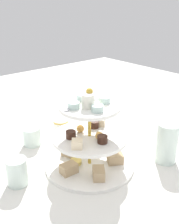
# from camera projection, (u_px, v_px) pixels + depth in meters

# --- Properties ---
(ground_plane) EXTENTS (2.40, 2.40, 0.00)m
(ground_plane) POSITION_uv_depth(u_px,v_px,m) (90.00, 166.00, 0.87)
(ground_plane) COLOR silver
(tiered_serving_stand) EXTENTS (0.28, 0.28, 0.26)m
(tiered_serving_stand) POSITION_uv_depth(u_px,v_px,m) (89.00, 143.00, 0.84)
(tiered_serving_stand) COLOR white
(tiered_serving_stand) RESTS_ON ground_plane
(water_glass_tall_right) EXTENTS (0.07, 0.07, 0.13)m
(water_glass_tall_right) POSITION_uv_depth(u_px,v_px,m) (167.00, 143.00, 0.87)
(water_glass_tall_right) COLOR silver
(water_glass_tall_right) RESTS_ON ground_plane
(water_glass_short_left) EXTENTS (0.06, 0.06, 0.07)m
(water_glass_short_left) POSITION_uv_depth(u_px,v_px,m) (32.00, 136.00, 0.98)
(water_glass_short_left) COLOR silver
(water_glass_short_left) RESTS_ON ground_plane
(teacup_with_saucer) EXTENTS (0.09, 0.09, 0.05)m
(teacup_with_saucer) POSITION_uv_depth(u_px,v_px,m) (61.00, 126.00, 1.08)
(teacup_with_saucer) COLOR white
(teacup_with_saucer) RESTS_ON ground_plane
(butter_knife_right) EXTENTS (0.08, 0.16, 0.00)m
(butter_knife_right) POSITION_uv_depth(u_px,v_px,m) (115.00, 127.00, 1.13)
(butter_knife_right) COLOR silver
(butter_knife_right) RESTS_ON ground_plane
(water_glass_mid_back) EXTENTS (0.06, 0.06, 0.08)m
(water_glass_mid_back) POSITION_uv_depth(u_px,v_px,m) (17.00, 172.00, 0.77)
(water_glass_mid_back) COLOR silver
(water_glass_mid_back) RESTS_ON ground_plane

